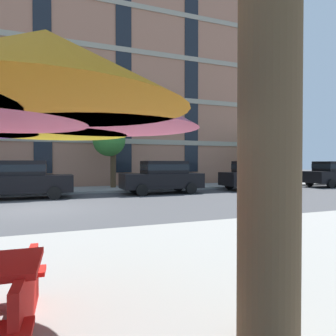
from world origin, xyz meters
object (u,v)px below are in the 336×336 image
(sedan_black_midblock, at_px, (162,176))
(street_tree_middle, at_px, (111,139))
(sedan_black, at_px, (22,178))
(sedan_black_upstreet, at_px, (334,173))
(street_tree_right, at_px, (256,150))
(sedan_black_downstreet, at_px, (255,175))

(sedan_black_midblock, height_order, street_tree_middle, street_tree_middle)
(sedan_black, height_order, sedan_black_upstreet, same)
(sedan_black, bearing_deg, street_tree_right, 10.88)
(sedan_black_midblock, bearing_deg, sedan_black_upstreet, 0.00)
(sedan_black_midblock, distance_m, sedan_black_downstreet, 6.15)
(sedan_black, relative_size, sedan_black_downstreet, 1.00)
(sedan_black_midblock, relative_size, sedan_black_downstreet, 1.00)
(sedan_black_downstreet, distance_m, street_tree_middle, 9.35)
(sedan_black_midblock, height_order, sedan_black_downstreet, same)
(sedan_black, xyz_separation_m, street_tree_middle, (4.73, 3.52, 2.26))
(sedan_black_upstreet, height_order, street_tree_right, street_tree_right)
(sedan_black, height_order, sedan_black_downstreet, same)
(street_tree_middle, bearing_deg, street_tree_right, -2.99)
(sedan_black, xyz_separation_m, sedan_black_upstreet, (19.77, 0.00, 0.00))
(sedan_black_midblock, height_order, street_tree_right, street_tree_right)
(street_tree_right, bearing_deg, sedan_black_downstreet, -127.97)
(sedan_black_upstreet, distance_m, street_tree_right, 5.54)
(sedan_black_downstreet, distance_m, sedan_black_upstreet, 6.68)
(sedan_black_downstreet, bearing_deg, sedan_black_upstreet, 0.00)
(sedan_black_midblock, distance_m, street_tree_right, 9.12)
(street_tree_middle, xyz_separation_m, street_tree_right, (10.68, -0.56, -0.58))
(street_tree_right, bearing_deg, sedan_black_upstreet, -34.17)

